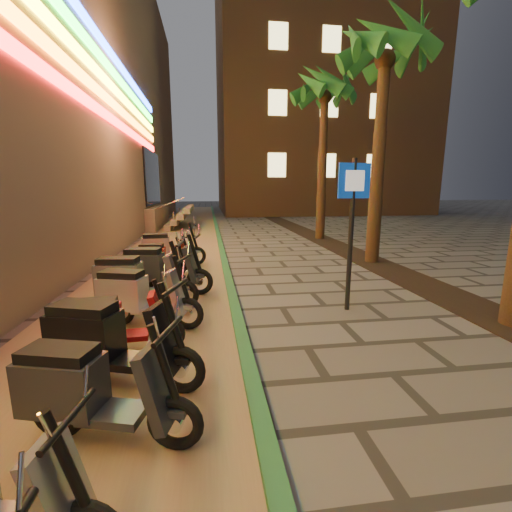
{
  "coord_description": "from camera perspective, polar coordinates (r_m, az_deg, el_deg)",
  "views": [
    {
      "loc": [
        -1.34,
        -2.7,
        2.21
      ],
      "look_at": [
        -0.64,
        2.39,
        1.2
      ],
      "focal_mm": 24.0,
      "sensor_mm": 36.0,
      "label": 1
    }
  ],
  "objects": [
    {
      "name": "ground",
      "position": [
        3.74,
        16.53,
        -25.65
      ],
      "size": [
        120.0,
        120.0,
        0.0
      ],
      "primitive_type": "plane",
      "color": "#474442",
      "rests_on": "ground"
    },
    {
      "name": "parking_strip",
      "position": [
        12.95,
        -13.38,
        1.03
      ],
      "size": [
        3.4,
        60.0,
        0.01
      ],
      "primitive_type": "cube",
      "color": "#8C7251",
      "rests_on": "ground"
    },
    {
      "name": "green_curb",
      "position": [
        12.89,
        -5.84,
        1.44
      ],
      "size": [
        0.18,
        60.0,
        0.1
      ],
      "primitive_type": "cube",
      "color": "#256235",
      "rests_on": "ground"
    },
    {
      "name": "planting_strip",
      "position": [
        9.41,
        24.09,
        -3.38
      ],
      "size": [
        1.2,
        40.0,
        0.02
      ],
      "primitive_type": "cube",
      "color": "black",
      "rests_on": "ground"
    },
    {
      "name": "apartment_block",
      "position": [
        37.64,
        9.36,
        26.88
      ],
      "size": [
        18.0,
        16.06,
        25.0
      ],
      "color": "brown",
      "rests_on": "ground"
    },
    {
      "name": "palm_c",
      "position": [
        11.44,
        20.71,
        28.38
      ],
      "size": [
        2.97,
        3.02,
        6.91
      ],
      "color": "#472D19",
      "rests_on": "ground"
    },
    {
      "name": "palm_d",
      "position": [
        15.95,
        11.4,
        24.48
      ],
      "size": [
        2.97,
        3.02,
        7.16
      ],
      "color": "#472D19",
      "rests_on": "ground"
    },
    {
      "name": "pedestrian_sign",
      "position": [
        6.32,
        15.73,
        6.71
      ],
      "size": [
        0.6,
        0.12,
        2.73
      ],
      "rotation": [
        0.0,
        0.0,
        0.11
      ],
      "color": "black",
      "rests_on": "ground"
    },
    {
      "name": "scooter_4",
      "position": [
        3.5,
        -26.09,
        -19.46
      ],
      "size": [
        1.61,
        0.81,
        1.14
      ],
      "rotation": [
        0.0,
        0.0,
        -0.27
      ],
      "color": "black",
      "rests_on": "ground"
    },
    {
      "name": "scooter_5",
      "position": [
        4.26,
        -23.45,
        -12.83
      ],
      "size": [
        1.77,
        0.95,
        1.26
      ],
      "rotation": [
        0.0,
        0.0,
        -0.31
      ],
      "color": "black",
      "rests_on": "ground"
    },
    {
      "name": "scooter_6",
      "position": [
        5.0,
        -22.62,
        -10.38
      ],
      "size": [
        1.47,
        0.51,
        1.03
      ],
      "rotation": [
        0.0,
        0.0,
        0.07
      ],
      "color": "black",
      "rests_on": "ground"
    },
    {
      "name": "scooter_7",
      "position": [
        5.84,
        -19.05,
        -6.29
      ],
      "size": [
        1.71,
        0.87,
        1.21
      ],
      "rotation": [
        0.0,
        0.0,
        -0.28
      ],
      "color": "black",
      "rests_on": "ground"
    },
    {
      "name": "scooter_8",
      "position": [
        6.65,
        -19.52,
        -3.87
      ],
      "size": [
        1.85,
        0.68,
        1.3
      ],
      "rotation": [
        0.0,
        0.0,
        -0.1
      ],
      "color": "black",
      "rests_on": "ground"
    },
    {
      "name": "scooter_9",
      "position": [
        7.46,
        -16.12,
        -2.05
      ],
      "size": [
        1.86,
        0.76,
        1.3
      ],
      "rotation": [
        0.0,
        0.0,
        -0.15
      ],
      "color": "black",
      "rests_on": "ground"
    },
    {
      "name": "scooter_10",
      "position": [
        8.4,
        -16.86,
        -1.21
      ],
      "size": [
        1.59,
        0.59,
        1.12
      ],
      "rotation": [
        0.0,
        0.0,
        -0.1
      ],
      "color": "black",
      "rests_on": "ground"
    },
    {
      "name": "scooter_11",
      "position": [
        9.12,
        -15.53,
        -0.29
      ],
      "size": [
        1.53,
        0.56,
        1.08
      ],
      "rotation": [
        0.0,
        0.0,
        -0.09
      ],
      "color": "black",
      "rests_on": "ground"
    },
    {
      "name": "scooter_12",
      "position": [
        10.08,
        -14.75,
        1.27
      ],
      "size": [
        1.79,
        0.67,
        1.26
      ],
      "rotation": [
        0.0,
        0.0,
        0.1
      ],
      "color": "black",
      "rests_on": "ground"
    }
  ]
}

